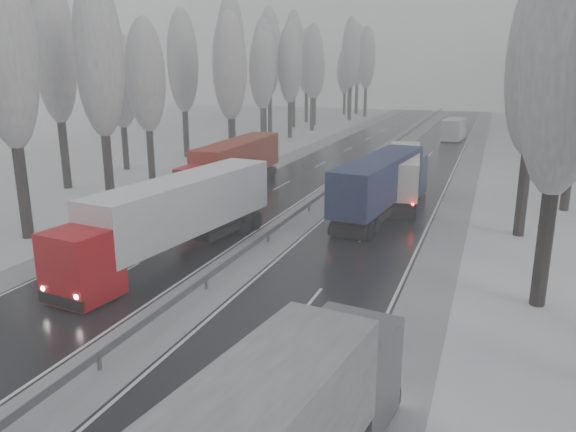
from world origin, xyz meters
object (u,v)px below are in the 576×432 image
Objects in this scene: box_truck_distant at (454,129)px; truck_red_white at (174,214)px; truck_cream_box at (403,170)px; truck_blue_box at (384,180)px; truck_red_red at (233,163)px.

truck_red_white reaches higher than box_truck_distant.
box_truck_distant is at bearing 80.97° from truck_cream_box.
truck_red_white reaches higher than truck_blue_box.
box_truck_distant is at bearing 94.01° from truck_blue_box.
box_truck_distant is 0.48× the size of truck_red_white.
truck_red_white reaches higher than truck_red_red.
truck_cream_box is at bearing 9.90° from truck_red_red.
truck_cream_box is 0.93× the size of truck_red_red.
truck_blue_box is 13.82m from truck_red_red.
truck_cream_box reaches higher than box_truck_distant.
truck_blue_box is at bearing -101.59° from truck_cream_box.
truck_red_red is (-4.36, 16.71, -0.10)m from truck_red_white.
truck_red_red is (-13.93, -2.97, 0.19)m from truck_cream_box.
truck_cream_box is 21.88m from truck_red_white.
box_truck_distant is 60.40m from truck_red_white.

